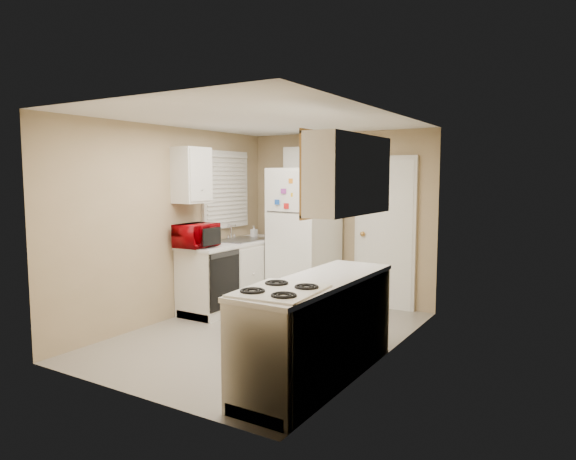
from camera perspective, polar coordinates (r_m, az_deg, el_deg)
The scene contains 19 objects.
floor at distance 5.93m, azimuth -2.57°, elevation -11.56°, with size 3.80×3.80×0.00m, color #AAA395.
ceiling at distance 5.68m, azimuth -2.68°, elevation 12.17°, with size 3.80×3.80×0.00m, color white.
wall_left at distance 6.56m, azimuth -12.81°, elevation 0.71°, with size 3.80×3.80×0.00m, color tan.
wall_right at distance 5.04m, azimuth 10.70°, elevation -0.81°, with size 3.80×3.80×0.00m, color tan.
wall_back at distance 7.33m, azimuth 5.71°, elevation 1.36°, with size 2.80×2.80×0.00m, color tan.
wall_front at distance 4.25m, azimuth -17.09°, elevation -2.21°, with size 2.80×2.80×0.00m, color tan.
left_counter at distance 7.15m, azimuth -5.89°, elevation -4.82°, with size 0.60×1.80×0.90m, color silver.
dishwasher at distance 6.50m, azimuth -7.06°, elevation -5.56°, with size 0.03×0.58×0.72m, color black.
sink at distance 7.20m, azimuth -5.20°, elevation -1.43°, with size 0.54×0.74×0.16m, color gray.
microwave at distance 6.54m, azimuth -10.14°, elevation -0.58°, with size 0.30×0.53×0.35m, color #800005.
soap_bottle at distance 7.52m, azimuth -3.80°, elevation -0.03°, with size 0.08×0.08×0.17m, color white.
window_blinds at distance 7.30m, azimuth -6.90°, elevation 4.48°, with size 0.10×0.98×1.08m, color silver.
upper_cabinet_left at distance 6.60m, azimuth -10.66°, elevation 6.00°, with size 0.30×0.45×0.70m, color silver.
refrigerator at distance 7.16m, azimuth 1.78°, elevation -0.73°, with size 0.78×0.76×1.90m, color white.
cabinet_over_fridge at distance 7.36m, azimuth 2.43°, elevation 7.64°, with size 0.70×0.30×0.40m, color silver.
interior_door at distance 7.03m, azimuth 10.70°, elevation -0.38°, with size 0.86×0.06×2.08m, color white.
right_counter at distance 4.60m, azimuth 3.34°, elevation -10.93°, with size 0.60×2.00×0.90m, color silver.
stove at distance 4.12m, azimuth -0.88°, elevation -13.13°, with size 0.58×0.72×0.87m, color white.
upper_cabinet_right at distance 4.60m, azimuth 6.87°, elevation 6.11°, with size 0.30×1.20×0.70m, color silver.
Camera 1 is at (3.16, -4.69, 1.79)m, focal length 32.00 mm.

